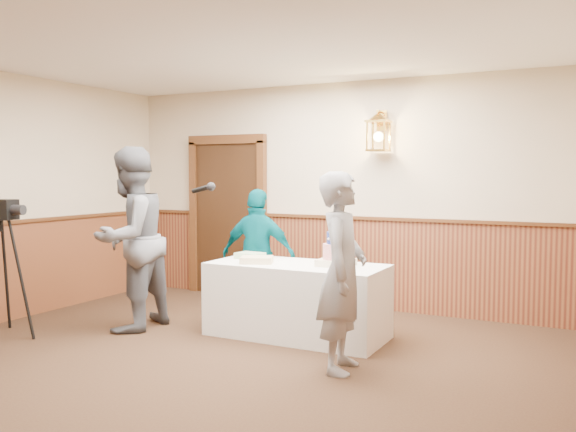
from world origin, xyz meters
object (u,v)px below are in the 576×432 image
Objects in this scene: sheet_cake_yellow at (257,260)px; tiered_cake at (336,252)px; assistant_p at (258,255)px; display_table at (297,300)px; sheet_cake_green at (250,256)px; tv_camera_rig at (1,276)px; baker at (342,272)px; interviewer at (130,239)px.

tiered_cake is at bearing 14.19° from sheet_cake_yellow.
tiered_cake is 1.05× the size of sheet_cake_yellow.
sheet_cake_yellow is 0.22× the size of assistant_p.
sheet_cake_green is (-0.62, 0.11, 0.41)m from display_table.
sheet_cake_green is 0.20× the size of tv_camera_rig.
baker is at bearing -32.21° from sheet_cake_green.
display_table is at bearing 106.90° from interviewer.
sheet_cake_green is at bearing 132.41° from sheet_cake_yellow.
display_table is 5.30× the size of tiered_cake.
baker is at bearing 135.62° from assistant_p.
tiered_cake reaches higher than sheet_cake_green.
interviewer is (-1.09, -0.66, 0.19)m from sheet_cake_green.
display_table is 5.59× the size of sheet_cake_yellow.
baker reaches higher than sheet_cake_green.
baker is (2.52, -0.25, -0.13)m from interviewer.
tiered_cake is 2.20m from interviewer.
tv_camera_rig is (-3.49, -0.59, -0.21)m from baker.
assistant_p is at bearing 41.00° from baker.
assistant_p is (-0.06, 0.28, -0.03)m from sheet_cake_green.
interviewer is 1.30× the size of assistant_p.
sheet_cake_green is 0.29m from assistant_p.
sheet_cake_yellow is 0.19× the size of baker.
interviewer is at bearing 73.90° from baker.
interviewer is (-1.31, -0.41, 0.19)m from sheet_cake_yellow.
sheet_cake_yellow is at bearing -160.28° from display_table.
interviewer is at bearing 36.48° from assistant_p.
interviewer is 2.54m from baker.
sheet_cake_green is 0.14× the size of interviewer.
sheet_cake_yellow is at bearing -165.81° from tiered_cake.
display_table is at bearing 35.19° from baker.
assistant_p is at bearing 163.11° from tiered_cake.
interviewer reaches higher than tiered_cake.
tiered_cake is 0.23× the size of assistant_p.
sheet_cake_green is at bearing 47.25° from baker.
display_table is 1.23m from baker.
display_table is at bearing -171.44° from tiered_cake.
tiered_cake is (0.40, 0.06, 0.51)m from display_table.
baker is at bearing -28.49° from sheet_cake_yellow.
baker reaches higher than sheet_cake_yellow.
sheet_cake_yellow reaches higher than display_table.
assistant_p reaches higher than display_table.
sheet_cake_green reaches higher than display_table.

